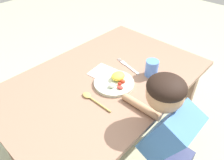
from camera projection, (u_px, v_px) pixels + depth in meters
name	position (u px, v px, depth m)	size (l,w,h in m)	color
ground_plane	(106.00, 142.00, 1.81)	(8.00, 8.00, 0.00)	#A8AF8E
dining_table	(104.00, 87.00, 1.42)	(1.35, 0.88, 0.69)	#926B56
plate	(115.00, 81.00, 1.32)	(0.25, 0.25, 0.06)	beige
fork	(128.00, 66.00, 1.47)	(0.07, 0.23, 0.01)	silver
spoon	(91.00, 98.00, 1.22)	(0.04, 0.22, 0.02)	tan
drinking_cup	(152.00, 68.00, 1.37)	(0.08, 0.08, 0.11)	#5082E4
person	(167.00, 146.00, 1.15)	(0.22, 0.44, 0.97)	#40466D
napkin	(102.00, 72.00, 1.42)	(0.16, 0.14, 0.00)	white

